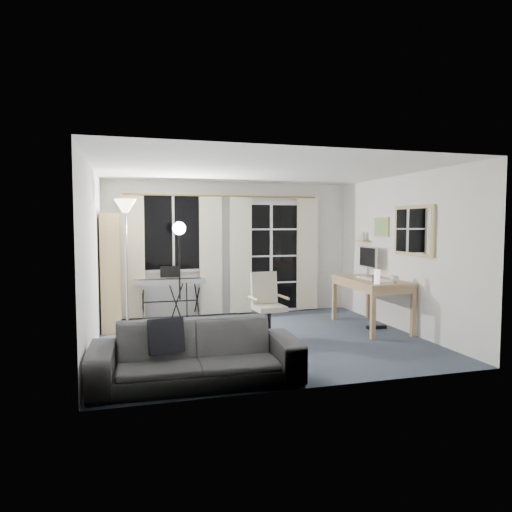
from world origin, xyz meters
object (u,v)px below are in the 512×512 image
(studio_light, at_px, (179,240))
(desk, at_px, (371,285))
(keyboard_piano, at_px, (170,282))
(monitor, at_px, (368,258))
(bookshelf, at_px, (109,275))
(torchiere_lamp, at_px, (126,227))
(office_chair, at_px, (266,299))
(sofa, at_px, (196,343))
(mug, at_px, (394,278))

(studio_light, xyz_separation_m, desk, (2.89, -1.13, -0.70))
(keyboard_piano, bearing_deg, desk, -25.67)
(keyboard_piano, distance_m, monitor, 3.39)
(bookshelf, xyz_separation_m, keyboard_piano, (0.98, 0.42, -0.20))
(torchiere_lamp, relative_size, monitor, 3.56)
(office_chair, relative_size, monitor, 1.69)
(studio_light, xyz_separation_m, sofa, (-0.14, -2.93, -0.97))
(keyboard_piano, height_order, monitor, monitor)
(monitor, bearing_deg, torchiere_lamp, -177.29)
(torchiere_lamp, height_order, desk, torchiere_lamp)
(monitor, bearing_deg, bookshelf, 174.11)
(office_chair, bearing_deg, keyboard_piano, 122.81)
(bookshelf, relative_size, mug, 14.12)
(torchiere_lamp, bearing_deg, studio_light, 41.05)
(desk, bearing_deg, torchiere_lamp, 175.85)
(keyboard_piano, relative_size, sofa, 0.55)
(torchiere_lamp, relative_size, studio_light, 1.16)
(keyboard_piano, xyz_separation_m, sofa, (-0.01, -3.25, -0.24))
(studio_light, distance_m, sofa, 3.09)
(monitor, distance_m, mug, 0.98)
(keyboard_piano, height_order, sofa, keyboard_piano)
(monitor, xyz_separation_m, mug, (-0.10, -0.95, -0.23))
(mug, bearing_deg, torchiere_lamp, 166.76)
(bookshelf, height_order, studio_light, bookshelf)
(desk, bearing_deg, studio_light, 160.63)
(mug, xyz_separation_m, sofa, (-3.13, -1.30, -0.43))
(keyboard_piano, xyz_separation_m, desk, (3.02, -1.45, 0.03))
(bookshelf, bearing_deg, desk, -16.09)
(studio_light, height_order, sofa, studio_light)
(studio_light, bearing_deg, monitor, -6.77)
(office_chair, xyz_separation_m, sofa, (-1.25, -1.66, -0.14))
(bookshelf, bearing_deg, mug, -22.11)
(bookshelf, relative_size, monitor, 3.21)
(torchiere_lamp, distance_m, desk, 3.86)
(office_chair, bearing_deg, mug, -16.10)
(monitor, relative_size, sofa, 0.26)
(bookshelf, xyz_separation_m, torchiere_lamp, (0.28, -0.63, 0.75))
(office_chair, bearing_deg, desk, -0.72)
(studio_light, xyz_separation_m, mug, (2.99, -1.63, -0.54))
(desk, relative_size, monitor, 2.63)
(monitor, bearing_deg, desk, -111.59)
(torchiere_lamp, height_order, keyboard_piano, torchiere_lamp)
(torchiere_lamp, bearing_deg, desk, -6.13)
(keyboard_piano, distance_m, office_chair, 2.02)
(monitor, relative_size, mug, 4.40)
(office_chair, xyz_separation_m, monitor, (1.97, 0.59, 0.52))
(keyboard_piano, xyz_separation_m, mug, (3.12, -1.95, 0.19))
(office_chair, distance_m, desk, 1.79)
(office_chair, height_order, monitor, monitor)
(torchiere_lamp, bearing_deg, monitor, 0.73)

